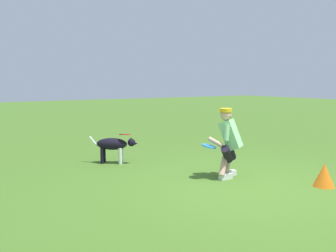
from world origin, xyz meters
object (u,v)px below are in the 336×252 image
object	(u,v)px
frisbee_flying	(125,134)
frisbee_held	(209,146)
training_cone	(324,175)
dog	(114,145)
person	(229,141)

from	to	relation	value
frisbee_flying	frisbee_held	distance (m)	2.10
frisbee_held	training_cone	distance (m)	2.02
frisbee_held	training_cone	world-z (taller)	frisbee_held
frisbee_flying	training_cone	bearing A→B (deg)	121.08
dog	person	bearing A→B (deg)	-20.42
dog	frisbee_flying	distance (m)	0.34
frisbee_held	frisbee_flying	bearing A→B (deg)	-69.70
dog	training_cone	bearing A→B (deg)	-17.94
frisbee_flying	frisbee_held	bearing A→B (deg)	110.30
dog	training_cone	xyz separation A→B (m)	(-2.26, 3.58, -0.21)
person	frisbee_flying	xyz separation A→B (m)	(1.09, -2.10, -0.06)
person	dog	xyz separation A→B (m)	(1.29, -2.25, -0.29)
person	frisbee_held	distance (m)	0.40
dog	training_cone	world-z (taller)	dog
dog	frisbee_held	world-z (taller)	frisbee_held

